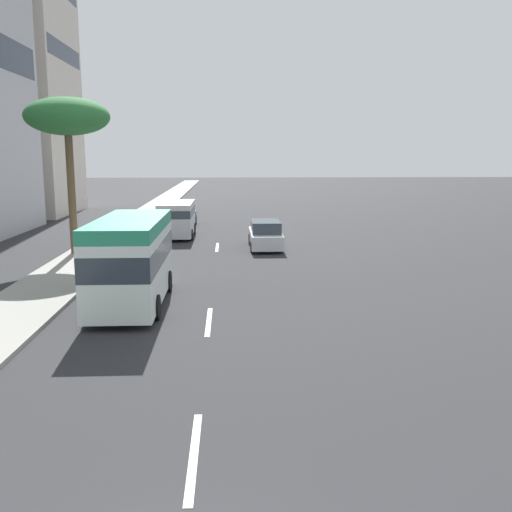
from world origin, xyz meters
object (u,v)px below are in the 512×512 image
minibus_fourth (131,258)px  car_lead (183,215)px  car_second (265,235)px  pedestrian_near_lamp (85,245)px  van_third (177,217)px  palm_tree (67,118)px

minibus_fourth → car_lead: bearing=179.9°
car_lead → car_second: bearing=27.2°
car_second → minibus_fourth: bearing=155.7°
car_lead → minibus_fourth: 23.24m
minibus_fourth → pedestrian_near_lamp: size_ratio=3.75×
minibus_fourth → pedestrian_near_lamp: 7.60m
van_third → minibus_fourth: bearing=-0.3°
car_second → palm_tree: (-2.02, 10.40, 6.44)m
car_lead → palm_tree: bearing=-20.6°
car_lead → minibus_fourth: bearing=-0.1°
van_third → pedestrian_near_lamp: bearing=-18.3°
van_third → pedestrian_near_lamp: van_third is taller
car_second → pedestrian_near_lamp: bearing=122.0°
pedestrian_near_lamp → palm_tree: palm_tree is taller
car_lead → palm_tree: palm_tree is taller
van_third → minibus_fourth: minibus_fourth is taller
van_third → car_second: bearing=48.9°
car_lead → pedestrian_near_lamp: (-16.42, 3.40, 0.35)m
minibus_fourth → van_third: bearing=179.7°
minibus_fourth → palm_tree: (10.39, 4.78, 5.48)m
car_lead → car_second: (-10.81, -5.57, -0.04)m
minibus_fourth → palm_tree: 12.69m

